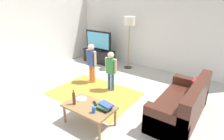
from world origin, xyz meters
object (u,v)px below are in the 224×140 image
object	(u,v)px
couch	(183,106)
soda_can	(94,110)
coffee_table	(89,108)
child_near_tv	(91,60)
tv_stand	(99,56)
tv	(98,41)
child_center	(111,68)
book_stack	(105,106)
bottle	(74,98)
tv_remote	(95,103)
plate	(81,99)
floor_lamp	(130,24)

from	to	relation	value
couch	soda_can	distance (m)	1.87
coffee_table	soda_can	world-z (taller)	soda_can
child_near_tv	coffee_table	bearing A→B (deg)	-50.65
tv_stand	coffee_table	size ratio (longest dim) A/B	1.20
tv	coffee_table	xyz separation A→B (m)	(2.20, -3.01, -0.48)
coffee_table	soda_can	distance (m)	0.27
child_center	book_stack	size ratio (longest dim) A/B	3.56
soda_can	tv	bearing A→B (deg)	127.71
book_stack	tv	bearing A→B (deg)	130.83
tv	soda_can	bearing A→B (deg)	-52.29
bottle	tv_remote	world-z (taller)	bottle
bottle	plate	distance (m)	0.25
coffee_table	soda_can	bearing A→B (deg)	-28.61
coffee_table	plate	xyz separation A→B (m)	(-0.30, 0.10, 0.06)
child_near_tv	bottle	distance (m)	1.94
tv_stand	plate	bearing A→B (deg)	-57.05
tv	child_near_tv	xyz separation A→B (m)	(0.93, -1.46, -0.15)
child_center	coffee_table	distance (m)	1.56
tv_stand	couch	size ratio (longest dim) A/B	0.67
tv	child_near_tv	distance (m)	1.74
tv_stand	coffee_table	xyz separation A→B (m)	(2.20, -3.03, 0.13)
child_near_tv	floor_lamp	bearing A→B (deg)	80.60
floor_lamp	child_center	world-z (taller)	floor_lamp
book_stack	plate	xyz separation A→B (m)	(-0.62, 0.01, -0.05)
tv_stand	child_center	bearing A→B (deg)	-43.12
book_stack	tv_stand	bearing A→B (deg)	130.63
tv_stand	plate	xyz separation A→B (m)	(1.90, -2.93, 0.18)
tv	book_stack	xyz separation A→B (m)	(2.52, -2.91, -0.37)
child_near_tv	child_center	bearing A→B (deg)	-7.10
child_near_tv	plate	xyz separation A→B (m)	(0.97, -1.44, -0.27)
soda_can	tv_remote	bearing A→B (deg)	125.31
tv	bottle	xyz separation A→B (m)	(1.92, -3.13, -0.30)
floor_lamp	soda_can	size ratio (longest dim) A/B	14.83
floor_lamp	child_center	bearing A→B (deg)	-74.44
tv_stand	plate	distance (m)	3.49
tv_remote	coffee_table	bearing A→B (deg)	-78.90
book_stack	plate	bearing A→B (deg)	179.35
child_center	plate	bearing A→B (deg)	-81.05
child_center	tv_remote	bearing A→B (deg)	-67.07
tv_stand	bottle	xyz separation A→B (m)	(1.92, -3.15, 0.31)
child_near_tv	soda_can	bearing A→B (deg)	-48.23
child_near_tv	book_stack	world-z (taller)	child_near_tv
tv	couch	bearing A→B (deg)	-25.42
tv_stand	child_center	world-z (taller)	child_center
tv_stand	child_center	distance (m)	2.34
coffee_table	soda_can	xyz separation A→B (m)	(0.22, -0.12, 0.11)
couch	child_near_tv	xyz separation A→B (m)	(-2.73, 0.28, 0.41)
plate	floor_lamp	bearing A→B (deg)	102.71
floor_lamp	plate	size ratio (longest dim) A/B	8.09
tv_stand	coffee_table	distance (m)	3.74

